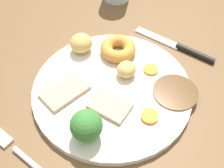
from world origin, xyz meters
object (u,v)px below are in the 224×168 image
at_px(meat_slice_main, 110,106).
at_px(dinner_plate, 112,90).
at_px(yorkshire_pudding, 118,49).
at_px(broccoli_floret, 86,126).
at_px(knife, 181,47).
at_px(fork, 20,153).
at_px(carrot_coin_front, 151,69).
at_px(meat_slice_under, 65,91).
at_px(roast_potato_left, 126,69).
at_px(roast_potato_right, 81,43).
at_px(carrot_coin_back, 150,116).

bearing_deg(meat_slice_main, dinner_plate, 35.66).
relative_size(yorkshire_pudding, broccoli_floret, 1.28).
relative_size(meat_slice_main, yorkshire_pudding, 0.96).
bearing_deg(dinner_plate, knife, -10.80).
bearing_deg(broccoli_floret, meat_slice_main, 7.58).
height_order(broccoli_floret, fork, broccoli_floret).
height_order(yorkshire_pudding, knife, yorkshire_pudding).
height_order(carrot_coin_front, broccoli_floret, broccoli_floret).
bearing_deg(yorkshire_pudding, fork, -175.85).
bearing_deg(meat_slice_under, yorkshire_pudding, -3.29).
relative_size(meat_slice_main, carrot_coin_front, 2.39).
distance_m(roast_potato_left, knife, 0.15).
bearing_deg(yorkshire_pudding, meat_slice_main, -146.28).
xyz_separation_m(meat_slice_main, meat_slice_under, (-0.03, 0.08, 0.00)).
relative_size(yorkshire_pudding, roast_potato_right, 1.58).
bearing_deg(yorkshire_pudding, meat_slice_under, 176.71).
height_order(roast_potato_right, carrot_coin_back, roast_potato_right).
bearing_deg(roast_potato_left, fork, 172.69).
relative_size(meat_slice_under, fork, 0.53).
distance_m(yorkshire_pudding, knife, 0.14).
distance_m(roast_potato_left, broccoli_floret, 0.15).
bearing_deg(knife, dinner_plate, 73.88).
xyz_separation_m(meat_slice_main, roast_potato_right, (0.07, 0.14, 0.02)).
distance_m(carrot_coin_front, carrot_coin_back, 0.11).
height_order(meat_slice_under, roast_potato_right, roast_potato_right).
height_order(meat_slice_under, fork, meat_slice_under).
height_order(roast_potato_left, broccoli_floret, broccoli_floret).
bearing_deg(knife, carrot_coin_front, 81.45).
xyz_separation_m(roast_potato_right, carrot_coin_back, (-0.04, -0.20, -0.02)).
bearing_deg(roast_potato_left, carrot_coin_front, -36.43).
bearing_deg(meat_slice_under, roast_potato_left, -28.33).
relative_size(yorkshire_pudding, knife, 0.39).
bearing_deg(roast_potato_left, yorkshire_pudding, 54.46).
distance_m(carrot_coin_back, broccoli_floret, 0.11).
bearing_deg(broccoli_floret, carrot_coin_front, 1.61).
bearing_deg(fork, roast_potato_right, -73.01).
height_order(meat_slice_main, yorkshire_pudding, yorkshire_pudding).
bearing_deg(roast_potato_right, yorkshire_pudding, -56.06).
height_order(roast_potato_left, carrot_coin_back, roast_potato_left).
height_order(yorkshire_pudding, roast_potato_left, roast_potato_left).
distance_m(meat_slice_under, carrot_coin_back, 0.16).
relative_size(meat_slice_under, yorkshire_pudding, 1.13).
relative_size(carrot_coin_back, broccoli_floret, 0.55).
bearing_deg(knife, carrot_coin_back, 100.78).
bearing_deg(dinner_plate, meat_slice_main, -144.34).
height_order(roast_potato_right, fork, roast_potato_right).
bearing_deg(meat_slice_main, roast_potato_right, 62.83).
relative_size(dinner_plate, yorkshire_pudding, 4.08).
height_order(meat_slice_main, fork, meat_slice_main).
relative_size(roast_potato_right, fork, 0.30).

